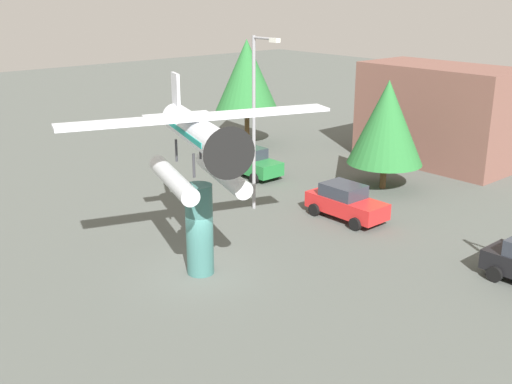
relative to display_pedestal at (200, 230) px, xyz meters
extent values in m
plane|color=#515651|center=(0.00, 0.00, -1.88)|extent=(140.00, 140.00, 0.00)
cylinder|color=#386B66|center=(0.00, 0.00, 0.00)|extent=(1.10, 1.10, 3.76)
cylinder|color=silver|center=(-0.32, -0.95, 2.23)|extent=(4.77, 2.21, 0.70)
cylinder|color=#333338|center=(0.97, -0.86, 3.03)|extent=(0.13, 0.13, 0.90)
cylinder|color=#333338|center=(-1.30, -0.09, 3.03)|extent=(0.13, 0.13, 0.90)
cylinder|color=silver|center=(0.32, 0.95, 2.23)|extent=(4.77, 2.21, 0.70)
cylinder|color=#333338|center=(1.30, 0.09, 3.03)|extent=(0.13, 0.13, 0.90)
cylinder|color=#333338|center=(-0.97, 0.86, 3.03)|extent=(0.13, 0.13, 0.90)
cylinder|color=silver|center=(0.00, 0.00, 4.03)|extent=(6.22, 3.04, 1.10)
cube|color=teal|center=(0.19, -0.06, 4.03)|extent=(4.48, 2.48, 0.20)
cone|color=#262628|center=(3.08, -1.05, 4.03)|extent=(0.95, 1.06, 0.88)
cylinder|color=black|center=(3.46, -1.18, 4.03)|extent=(0.62, 1.72, 1.80)
cube|color=silver|center=(0.38, -0.13, 4.64)|extent=(4.39, 10.20, 0.12)
cube|color=silver|center=(-2.65, 0.90, 4.13)|extent=(1.56, 2.88, 0.10)
cube|color=silver|center=(-2.65, 0.90, 5.23)|extent=(0.89, 0.40, 1.30)
cube|color=#237A38|center=(-9.12, 10.54, -1.16)|extent=(4.20, 1.70, 0.80)
cube|color=#2D333D|center=(-9.37, 10.54, -0.44)|extent=(2.00, 1.56, 0.64)
cylinder|color=black|center=(-7.77, 9.64, -1.56)|extent=(0.64, 0.22, 0.64)
cylinder|color=black|center=(-7.77, 11.44, -1.56)|extent=(0.64, 0.22, 0.64)
cylinder|color=black|center=(-10.47, 9.64, -1.56)|extent=(0.64, 0.22, 0.64)
cylinder|color=black|center=(-10.47, 11.44, -1.56)|extent=(0.64, 0.22, 0.64)
cube|color=red|center=(-0.24, 9.24, -1.16)|extent=(4.20, 1.70, 0.80)
cube|color=#2D333D|center=(-0.49, 9.24, -0.44)|extent=(2.00, 1.56, 0.64)
cylinder|color=black|center=(1.11, 8.34, -1.56)|extent=(0.64, 0.22, 0.64)
cylinder|color=black|center=(1.11, 10.14, -1.56)|extent=(0.64, 0.22, 0.64)
cylinder|color=black|center=(-1.59, 8.34, -1.56)|extent=(0.64, 0.22, 0.64)
cylinder|color=black|center=(-1.59, 10.14, -1.56)|extent=(0.64, 0.22, 0.64)
cylinder|color=black|center=(8.30, 8.28, -1.56)|extent=(0.64, 0.22, 0.64)
cylinder|color=gray|center=(-4.49, 6.77, 2.57)|extent=(0.18, 0.18, 8.90)
cylinder|color=gray|center=(-3.69, 6.77, 6.92)|extent=(1.60, 0.12, 0.12)
cube|color=silver|center=(-2.99, 6.77, 6.87)|extent=(0.50, 0.28, 0.20)
cube|color=brown|center=(-3.53, 22.00, 1.32)|extent=(10.05, 5.16, 6.39)
cylinder|color=brown|center=(-15.43, 15.58, -0.61)|extent=(0.36, 0.36, 2.54)
cone|color=#287033|center=(-15.43, 15.58, 3.23)|extent=(4.63, 4.63, 5.14)
cylinder|color=brown|center=(-2.19, 14.69, -1.13)|extent=(0.36, 0.36, 1.51)
cone|color=#287033|center=(-2.19, 14.69, 2.01)|extent=(4.29, 4.29, 4.77)
camera|label=1|loc=(18.84, -13.44, 9.16)|focal=43.48mm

